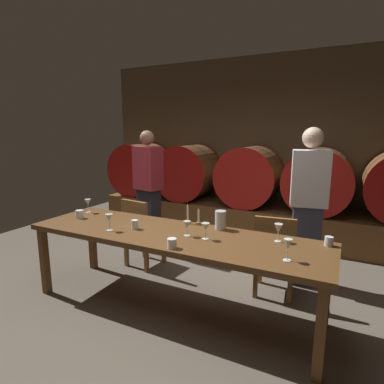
# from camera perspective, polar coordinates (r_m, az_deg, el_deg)

# --- Properties ---
(ground_plane) EXTENTS (7.45, 7.45, 0.00)m
(ground_plane) POSITION_cam_1_polar(r_m,az_deg,el_deg) (3.30, -3.37, -20.16)
(ground_plane) COLOR brown
(back_wall) EXTENTS (5.73, 0.24, 2.94)m
(back_wall) POSITION_cam_1_polar(r_m,az_deg,el_deg) (5.66, 12.04, 8.44)
(back_wall) COLOR brown
(back_wall) RESTS_ON ground
(barrel_shelf) EXTENTS (5.16, 0.90, 0.51)m
(barrel_shelf) POSITION_cam_1_polar(r_m,az_deg,el_deg) (5.33, 10.02, -4.89)
(barrel_shelf) COLOR brown
(barrel_shelf) RESTS_ON ground
(wine_barrel_far_left) EXTENTS (0.96, 0.85, 0.96)m
(wine_barrel_far_left) POSITION_cam_1_polar(r_m,az_deg,el_deg) (6.10, -9.17, 4.16)
(wine_barrel_far_left) COLOR brown
(wine_barrel_far_left) RESTS_ON barrel_shelf
(wine_barrel_left) EXTENTS (0.96, 0.85, 0.96)m
(wine_barrel_left) POSITION_cam_1_polar(r_m,az_deg,el_deg) (5.58, -0.55, 3.64)
(wine_barrel_left) COLOR #513319
(wine_barrel_left) RESTS_ON barrel_shelf
(wine_barrel_center) EXTENTS (0.96, 0.85, 0.96)m
(wine_barrel_center) POSITION_cam_1_polar(r_m,az_deg,el_deg) (5.17, 10.50, 2.87)
(wine_barrel_center) COLOR #513319
(wine_barrel_center) RESTS_ON barrel_shelf
(wine_barrel_right) EXTENTS (0.96, 0.85, 0.96)m
(wine_barrel_right) POSITION_cam_1_polar(r_m,az_deg,el_deg) (4.99, 22.04, 1.94)
(wine_barrel_right) COLOR #513319
(wine_barrel_right) RESTS_ON barrel_shelf
(dining_table) EXTENTS (2.86, 0.81, 0.77)m
(dining_table) POSITION_cam_1_polar(r_m,az_deg,el_deg) (2.98, -3.67, -8.67)
(dining_table) COLOR brown
(dining_table) RESTS_ON ground
(chair_left) EXTENTS (0.45, 0.45, 0.88)m
(chair_left) POSITION_cam_1_polar(r_m,az_deg,el_deg) (4.01, -9.33, -6.78)
(chair_left) COLOR brown
(chair_left) RESTS_ON ground
(chair_right) EXTENTS (0.44, 0.44, 0.88)m
(chair_right) POSITION_cam_1_polar(r_m,az_deg,el_deg) (3.38, 14.86, -10.49)
(chair_right) COLOR brown
(chair_right) RESTS_ON ground
(guest_left) EXTENTS (0.42, 0.32, 1.71)m
(guest_left) POSITION_cam_1_polar(r_m,az_deg,el_deg) (4.48, -7.94, 0.30)
(guest_left) COLOR black
(guest_left) RESTS_ON ground
(guest_right) EXTENTS (0.42, 0.31, 1.75)m
(guest_right) POSITION_cam_1_polar(r_m,az_deg,el_deg) (3.64, 20.37, -2.42)
(guest_right) COLOR #33384C
(guest_right) RESTS_ON ground
(candle_left) EXTENTS (0.05, 0.05, 0.21)m
(candle_left) POSITION_cam_1_polar(r_m,az_deg,el_deg) (3.23, -0.78, -4.76)
(candle_left) COLOR olive
(candle_left) RESTS_ON dining_table
(candle_right) EXTENTS (0.05, 0.05, 0.18)m
(candle_right) POSITION_cam_1_polar(r_m,az_deg,el_deg) (3.20, 1.21, -5.16)
(candle_right) COLOR olive
(candle_right) RESTS_ON dining_table
(pitcher) EXTENTS (0.11, 0.11, 0.18)m
(pitcher) POSITION_cam_1_polar(r_m,az_deg,el_deg) (3.05, 5.20, -5.12)
(pitcher) COLOR silver
(pitcher) RESTS_ON dining_table
(wine_glass_far_left) EXTENTS (0.07, 0.07, 0.16)m
(wine_glass_far_left) POSITION_cam_1_polar(r_m,az_deg,el_deg) (3.84, -18.44, -1.82)
(wine_glass_far_left) COLOR white
(wine_glass_far_left) RESTS_ON dining_table
(wine_glass_left) EXTENTS (0.07, 0.07, 0.16)m
(wine_glass_left) POSITION_cam_1_polar(r_m,az_deg,el_deg) (3.10, -14.88, -4.67)
(wine_glass_left) COLOR silver
(wine_glass_left) RESTS_ON dining_table
(wine_glass_center_left) EXTENTS (0.07, 0.07, 0.14)m
(wine_glass_center_left) POSITION_cam_1_polar(r_m,az_deg,el_deg) (2.85, -0.91, -6.11)
(wine_glass_center_left) COLOR silver
(wine_glass_center_left) RESTS_ON dining_table
(wine_glass_center_right) EXTENTS (0.07, 0.07, 0.15)m
(wine_glass_center_right) POSITION_cam_1_polar(r_m,az_deg,el_deg) (2.76, 2.49, -6.44)
(wine_glass_center_right) COLOR silver
(wine_glass_center_right) RESTS_ON dining_table
(wine_glass_right) EXTENTS (0.07, 0.07, 0.16)m
(wine_glass_right) POSITION_cam_1_polar(r_m,az_deg,el_deg) (2.80, 15.48, -6.47)
(wine_glass_right) COLOR silver
(wine_glass_right) RESTS_ON dining_table
(wine_glass_far_right) EXTENTS (0.06, 0.06, 0.17)m
(wine_glass_far_right) POSITION_cam_1_polar(r_m,az_deg,el_deg) (2.43, 17.07, -9.22)
(wine_glass_far_right) COLOR silver
(wine_glass_far_right) RESTS_ON dining_table
(cup_far_left) EXTENTS (0.08, 0.08, 0.09)m
(cup_far_left) POSITION_cam_1_polar(r_m,az_deg,el_deg) (3.64, -19.79, -3.83)
(cup_far_left) COLOR white
(cup_far_left) RESTS_ON dining_table
(cup_center_left) EXTENTS (0.07, 0.07, 0.09)m
(cup_center_left) POSITION_cam_1_polar(r_m,az_deg,el_deg) (3.11, -10.39, -5.85)
(cup_center_left) COLOR white
(cup_center_left) RESTS_ON dining_table
(cup_center_right) EXTENTS (0.08, 0.08, 0.08)m
(cup_center_right) POSITION_cam_1_polar(r_m,az_deg,el_deg) (2.59, -3.68, -9.31)
(cup_center_right) COLOR white
(cup_center_right) RESTS_ON dining_table
(cup_far_right) EXTENTS (0.07, 0.07, 0.08)m
(cup_far_right) POSITION_cam_1_polar(r_m,az_deg,el_deg) (2.87, 23.67, -8.23)
(cup_far_right) COLOR silver
(cup_far_right) RESTS_ON dining_table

